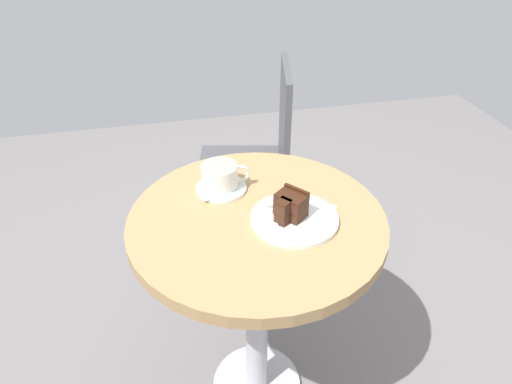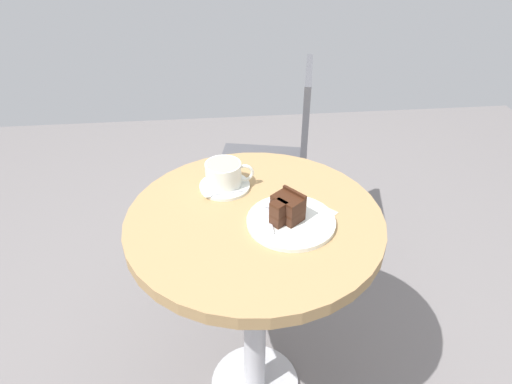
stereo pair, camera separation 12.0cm
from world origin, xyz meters
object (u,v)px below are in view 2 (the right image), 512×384
saucer (225,186)px  napkin (301,216)px  cake_plate (291,222)px  cafe_chair (282,152)px  fork (268,212)px  teaspoon (219,194)px  cake_slice (287,208)px  coffee_cup (224,173)px

saucer → napkin: saucer is taller
cake_plate → napkin: cake_plate is taller
cake_plate → cafe_chair: (0.10, 0.76, -0.23)m
fork → teaspoon: bearing=49.5°
fork → cafe_chair: (0.15, 0.73, -0.24)m
cake_plate → fork: (-0.05, 0.03, 0.01)m
napkin → teaspoon: bearing=152.8°
napkin → cake_slice: bearing=-153.0°
teaspoon → fork: (0.12, -0.10, 0.00)m
fork → cake_plate: bearing=-121.8°
saucer → cafe_chair: cafe_chair is taller
cake_plate → fork: 0.06m
saucer → napkin: bearing=-39.1°
cake_plate → saucer: bearing=131.3°
fork → coffee_cup: bearing=33.5°
napkin → saucer: bearing=140.9°
cake_slice → napkin: (0.04, 0.02, -0.04)m
teaspoon → napkin: 0.23m
teaspoon → napkin: teaspoon is taller
teaspoon → coffee_cup: bearing=-117.0°
teaspoon → cake_slice: (0.17, -0.13, 0.03)m
coffee_cup → napkin: coffee_cup is taller
saucer → teaspoon: (-0.02, -0.05, 0.01)m
coffee_cup → cake_plate: coffee_cup is taller
cafe_chair → cake_plate: bearing=5.1°
saucer → cafe_chair: size_ratio=0.16×
cake_slice → fork: cake_slice is taller
cake_slice → cake_plate: bearing=-24.3°
saucer → fork: 0.18m
coffee_cup → teaspoon: coffee_cup is taller
coffee_cup → cafe_chair: size_ratio=0.15×
teaspoon → cafe_chair: (0.27, 0.62, -0.24)m
coffee_cup → teaspoon: bearing=-109.1°
saucer → coffee_cup: (0.00, 0.00, 0.04)m
teaspoon → saucer: bearing=-118.3°
cake_slice → cafe_chair: cafe_chair is taller
coffee_cup → fork: (0.10, -0.15, -0.03)m
fork → cafe_chair: bearing=-12.8°
saucer → cafe_chair: 0.67m
cake_plate → cake_slice: bearing=155.7°
teaspoon → cake_slice: cake_slice is taller
coffee_cup → napkin: (0.19, -0.16, -0.04)m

